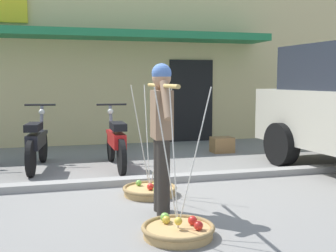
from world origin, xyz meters
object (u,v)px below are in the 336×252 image
object	(u,v)px
fruit_basket_left_side	(150,190)
fruit_basket_right_side	(178,229)
fruit_vendor	(162,128)
motorcycle_third_in_row	(116,142)
wooden_crate	(222,145)
motorcycle_second_in_row	(37,143)

from	to	relation	value
fruit_basket_left_side	fruit_basket_right_side	bearing A→B (deg)	-92.56
fruit_vendor	motorcycle_third_in_row	world-z (taller)	fruit_vendor
motorcycle_third_in_row	wooden_crate	bearing A→B (deg)	22.89
fruit_vendor	fruit_basket_right_side	distance (m)	1.19
fruit_basket_left_side	fruit_basket_right_side	distance (m)	1.54
fruit_vendor	motorcycle_third_in_row	size ratio (longest dim) A/B	0.93
fruit_basket_left_side	motorcycle_second_in_row	bearing A→B (deg)	125.01
fruit_basket_left_side	motorcycle_third_in_row	world-z (taller)	fruit_basket_left_side
motorcycle_third_in_row	wooden_crate	distance (m)	2.60
wooden_crate	fruit_vendor	bearing A→B (deg)	-121.61
fruit_vendor	fruit_basket_left_side	distance (m)	1.19
motorcycle_second_in_row	wooden_crate	world-z (taller)	motorcycle_second_in_row
fruit_basket_right_side	motorcycle_second_in_row	xyz separation A→B (m)	(-1.41, 3.65, 0.38)
fruit_vendor	wooden_crate	size ratio (longest dim) A/B	3.85
fruit_vendor	motorcycle_third_in_row	distance (m)	2.70
fruit_vendor	fruit_basket_left_side	xyz separation A→B (m)	(0.04, 0.77, -0.90)
fruit_basket_right_side	wooden_crate	world-z (taller)	fruit_basket_right_side
wooden_crate	motorcycle_third_in_row	bearing A→B (deg)	-157.11
motorcycle_second_in_row	motorcycle_third_in_row	distance (m)	1.33
fruit_basket_left_side	motorcycle_third_in_row	distance (m)	1.92
fruit_vendor	fruit_basket_right_side	xyz separation A→B (m)	(-0.03, -0.77, -0.90)
motorcycle_second_in_row	fruit_vendor	bearing A→B (deg)	-63.37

